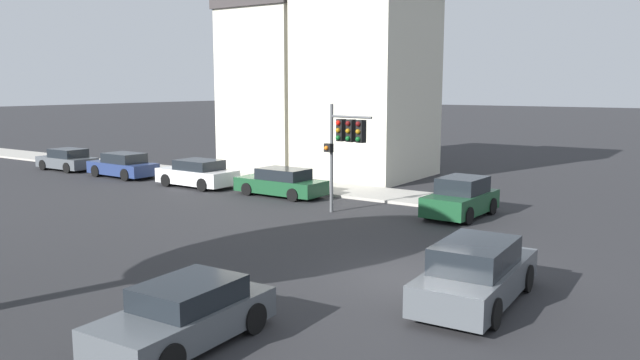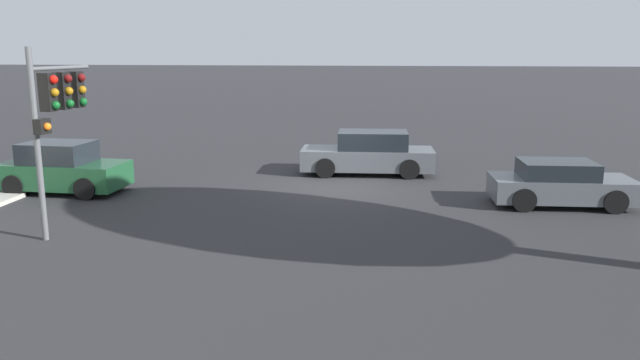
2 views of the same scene
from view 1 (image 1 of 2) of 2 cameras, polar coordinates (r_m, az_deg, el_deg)
The scene contains 11 objects.
ground_plane at distance 17.43m, azimuth 8.42°, elevation -8.97°, with size 300.00×300.00×0.00m, color #28282B.
sidewalk_strip at distance 47.96m, azimuth -22.52°, elevation 1.76°, with size 3.16×60.00×0.13m.
rowhouse_backdrop at distance 37.85m, azimuth 0.74°, elevation 9.16°, with size 7.98×12.04×11.50m.
traffic_signal at distance 25.17m, azimuth 2.29°, elevation 3.95°, with size 0.61×2.27×4.51m.
crossing_car_0 at distance 25.76m, azimuth 12.77°, elevation -1.65°, with size 3.91×2.03×1.60m.
crossing_car_1 at distance 15.71m, azimuth 14.11°, elevation -8.32°, with size 4.82×2.06×1.56m.
crossing_car_2 at distance 13.24m, azimuth -12.21°, elevation -11.97°, with size 4.03×1.97×1.31m.
parked_car_0 at distance 29.86m, azimuth -3.57°, elevation -0.26°, with size 1.91×4.52×1.35m.
parked_car_1 at distance 33.18m, azimuth -11.14°, elevation 0.56°, with size 2.08×4.36×1.43m.
parked_car_2 at distance 37.71m, azimuth -17.56°, elevation 1.26°, with size 2.01×4.46×1.41m.
parked_car_3 at distance 42.08m, azimuth -22.10°, elevation 1.71°, with size 1.90×4.03×1.35m.
Camera 1 is at (-15.01, -7.16, 5.24)m, focal length 35.00 mm.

